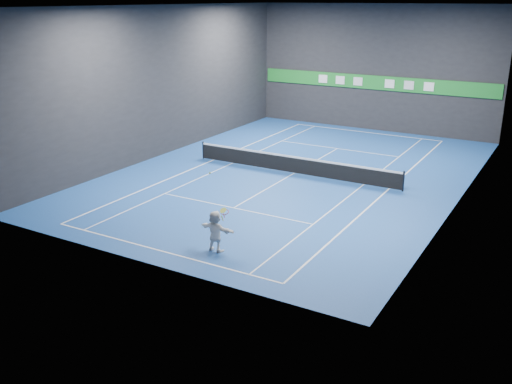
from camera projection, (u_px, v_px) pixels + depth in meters
The scene contains 20 objects.
ground at pixel (294, 173), 32.10m from camera, with size 26.00×26.00×0.00m, color #1B4795.
ceiling at pixel (298, 6), 29.17m from camera, with size 26.00×26.00×0.00m, color black.
wall_back at pixel (375, 68), 41.28m from camera, with size 18.00×0.10×9.00m, color black.
wall_front at pixel (132, 145), 19.99m from camera, with size 18.00×0.10×9.00m, color black.
wall_left at pixel (164, 82), 34.89m from camera, with size 0.10×26.00×9.00m, color black.
wall_right at pixel (470, 109), 26.38m from camera, with size 0.10×26.00×9.00m, color black.
baseline_near at pixel (159, 250), 22.36m from camera, with size 10.98×0.08×0.01m, color white.
baseline_far at pixel (366, 132), 41.84m from camera, with size 10.98×0.08×0.01m, color white.
sideline_doubles_left at pixel (213, 160), 34.69m from camera, with size 0.08×23.78×0.01m, color white.
sideline_doubles_right at pixel (389, 189), 29.50m from camera, with size 0.08×23.78×0.01m, color white.
sideline_singles_left at pixel (232, 163), 34.04m from camera, with size 0.06×23.78×0.01m, color white.
sideline_singles_right at pixel (364, 185), 30.15m from camera, with size 0.06×23.78×0.01m, color white.
service_line_near at pixel (234, 208), 26.85m from camera, with size 8.23×0.06×0.01m, color white.
service_line_far at pixel (337, 149), 37.34m from camera, with size 8.23×0.06×0.01m, color white.
center_service_line at pixel (294, 173), 32.10m from camera, with size 0.06×12.80×0.01m, color white.
player at pixel (215, 231), 22.06m from camera, with size 1.55×0.49×1.67m, color white.
tennis_ball at pixel (210, 173), 21.40m from camera, with size 0.07×0.07×0.07m, color #ACD423.
tennis_net at pixel (294, 164), 31.92m from camera, with size 12.50×0.10×1.07m.
sponsor_banner at pixel (374, 82), 41.56m from camera, with size 17.64×0.11×1.00m.
tennis_racket at pixel (224, 213), 21.64m from camera, with size 0.47×0.37×0.57m.
Camera 1 is at (13.49, -27.66, 9.43)m, focal length 40.00 mm.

